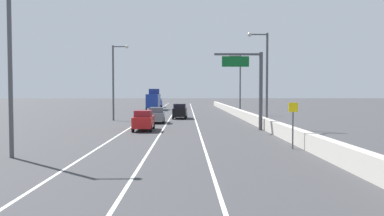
{
  "coord_description": "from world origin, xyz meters",
  "views": [
    {
      "loc": [
        0.32,
        -4.86,
        3.68
      ],
      "look_at": [
        1.12,
        49.94,
        1.4
      ],
      "focal_mm": 36.07,
      "sensor_mm": 36.0,
      "label": 1
    }
  ],
  "objects_px": {
    "car_gray_0": "(157,115)",
    "lamp_post_right_third": "(239,80)",
    "speed_advisory_sign": "(293,122)",
    "car_blue_1": "(158,103)",
    "lamp_post_left_near": "(15,57)",
    "car_red_3": "(144,120)",
    "lamp_post_left_mid": "(115,77)",
    "overhead_sign_gantry": "(253,81)",
    "box_truck": "(154,100)",
    "car_black_2": "(180,111)",
    "lamp_post_right_second": "(264,73)"
  },
  "relations": [
    {
      "from": "car_gray_0",
      "to": "car_red_3",
      "type": "relative_size",
      "value": 0.94
    },
    {
      "from": "speed_advisory_sign",
      "to": "car_blue_1",
      "type": "xyz_separation_m",
      "value": [
        -13.74,
        68.45,
        -0.72
      ]
    },
    {
      "from": "lamp_post_right_third",
      "to": "car_red_3",
      "type": "xyz_separation_m",
      "value": [
        -12.59,
        -26.0,
        -4.64
      ]
    },
    {
      "from": "car_blue_1",
      "to": "car_gray_0",
      "type": "bearing_deg",
      "value": -85.98
    },
    {
      "from": "lamp_post_right_second",
      "to": "car_blue_1",
      "type": "height_order",
      "value": "lamp_post_right_second"
    },
    {
      "from": "speed_advisory_sign",
      "to": "car_blue_1",
      "type": "relative_size",
      "value": 0.69
    },
    {
      "from": "lamp_post_right_third",
      "to": "box_truck",
      "type": "height_order",
      "value": "lamp_post_right_third"
    },
    {
      "from": "speed_advisory_sign",
      "to": "car_red_3",
      "type": "bearing_deg",
      "value": 132.28
    },
    {
      "from": "overhead_sign_gantry",
      "to": "lamp_post_right_second",
      "type": "distance_m",
      "value": 2.75
    },
    {
      "from": "car_red_3",
      "to": "lamp_post_right_third",
      "type": "bearing_deg",
      "value": 64.16
    },
    {
      "from": "car_blue_1",
      "to": "car_black_2",
      "type": "height_order",
      "value": "car_blue_1"
    },
    {
      "from": "overhead_sign_gantry",
      "to": "car_black_2",
      "type": "relative_size",
      "value": 1.62
    },
    {
      "from": "overhead_sign_gantry",
      "to": "car_blue_1",
      "type": "distance_m",
      "value": 57.76
    },
    {
      "from": "car_gray_0",
      "to": "car_blue_1",
      "type": "xyz_separation_m",
      "value": [
        -3.32,
        47.28,
        0.12
      ]
    },
    {
      "from": "box_truck",
      "to": "speed_advisory_sign",
      "type": "bearing_deg",
      "value": -75.99
    },
    {
      "from": "car_blue_1",
      "to": "box_truck",
      "type": "bearing_deg",
      "value": -89.68
    },
    {
      "from": "car_red_3",
      "to": "overhead_sign_gantry",
      "type": "bearing_deg",
      "value": 1.63
    },
    {
      "from": "lamp_post_right_second",
      "to": "car_red_3",
      "type": "height_order",
      "value": "lamp_post_right_second"
    },
    {
      "from": "car_red_3",
      "to": "box_truck",
      "type": "distance_m",
      "value": 42.83
    },
    {
      "from": "lamp_post_left_near",
      "to": "car_gray_0",
      "type": "distance_m",
      "value": 25.41
    },
    {
      "from": "lamp_post_left_near",
      "to": "box_truck",
      "type": "relative_size",
      "value": 1.21
    },
    {
      "from": "lamp_post_right_second",
      "to": "car_blue_1",
      "type": "xyz_separation_m",
      "value": [
        -14.81,
        53.96,
        -4.56
      ]
    },
    {
      "from": "car_gray_0",
      "to": "lamp_post_right_third",
      "type": "bearing_deg",
      "value": 54.5
    },
    {
      "from": "box_truck",
      "to": "car_red_3",
      "type": "bearing_deg",
      "value": -86.38
    },
    {
      "from": "lamp_post_left_near",
      "to": "car_black_2",
      "type": "height_order",
      "value": "lamp_post_left_near"
    },
    {
      "from": "box_truck",
      "to": "car_black_2",
      "type": "bearing_deg",
      "value": -77.3
    },
    {
      "from": "speed_advisory_sign",
      "to": "lamp_post_right_third",
      "type": "xyz_separation_m",
      "value": [
        1.62,
        38.06,
        3.85
      ]
    },
    {
      "from": "lamp_post_right_second",
      "to": "box_truck",
      "type": "relative_size",
      "value": 1.21
    },
    {
      "from": "car_gray_0",
      "to": "car_blue_1",
      "type": "distance_m",
      "value": 47.39
    },
    {
      "from": "lamp_post_left_mid",
      "to": "overhead_sign_gantry",
      "type": "bearing_deg",
      "value": -39.43
    },
    {
      "from": "lamp_post_right_second",
      "to": "box_truck",
      "type": "distance_m",
      "value": 43.06
    },
    {
      "from": "car_gray_0",
      "to": "car_black_2",
      "type": "distance_m",
      "value": 7.95
    },
    {
      "from": "lamp_post_left_near",
      "to": "car_blue_1",
      "type": "bearing_deg",
      "value": 87.86
    },
    {
      "from": "overhead_sign_gantry",
      "to": "lamp_post_right_third",
      "type": "bearing_deg",
      "value": 85.4
    },
    {
      "from": "lamp_post_right_second",
      "to": "car_red_3",
      "type": "relative_size",
      "value": 2.19
    },
    {
      "from": "lamp_post_left_near",
      "to": "box_truck",
      "type": "distance_m",
      "value": 58.05
    },
    {
      "from": "overhead_sign_gantry",
      "to": "lamp_post_right_third",
      "type": "distance_m",
      "value": 25.79
    },
    {
      "from": "lamp_post_right_third",
      "to": "car_red_3",
      "type": "relative_size",
      "value": 2.19
    },
    {
      "from": "car_blue_1",
      "to": "box_truck",
      "type": "relative_size",
      "value": 0.54
    },
    {
      "from": "overhead_sign_gantry",
      "to": "lamp_post_right_third",
      "type": "relative_size",
      "value": 0.77
    },
    {
      "from": "car_red_3",
      "to": "car_black_2",
      "type": "bearing_deg",
      "value": 79.14
    },
    {
      "from": "lamp_post_right_second",
      "to": "car_blue_1",
      "type": "relative_size",
      "value": 2.23
    },
    {
      "from": "lamp_post_right_third",
      "to": "lamp_post_left_near",
      "type": "distance_m",
      "value": 44.92
    },
    {
      "from": "car_blue_1",
      "to": "lamp_post_left_near",
      "type": "bearing_deg",
      "value": -92.14
    },
    {
      "from": "car_black_2",
      "to": "car_red_3",
      "type": "relative_size",
      "value": 1.04
    },
    {
      "from": "car_gray_0",
      "to": "box_truck",
      "type": "distance_m",
      "value": 33.8
    },
    {
      "from": "lamp_post_right_second",
      "to": "car_blue_1",
      "type": "distance_m",
      "value": 56.14
    },
    {
      "from": "box_truck",
      "to": "car_blue_1",
      "type": "bearing_deg",
      "value": 90.32
    },
    {
      "from": "lamp_post_left_near",
      "to": "car_red_3",
      "type": "relative_size",
      "value": 2.19
    },
    {
      "from": "lamp_post_left_near",
      "to": "car_red_3",
      "type": "bearing_deg",
      "value": 70.21
    }
  ]
}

